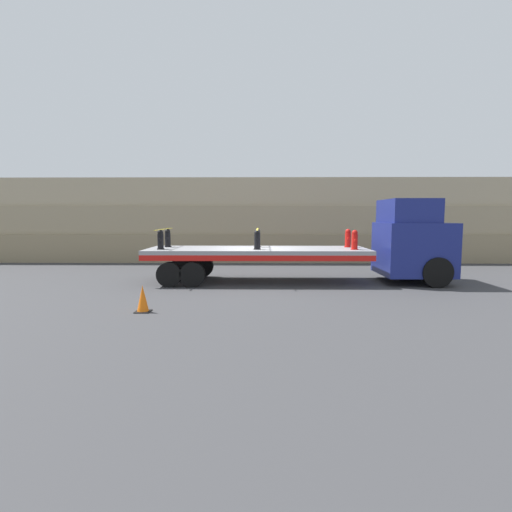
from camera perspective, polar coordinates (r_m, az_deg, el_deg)
ground_plane at (r=15.39m, az=0.20°, el=-3.68°), size 120.00×120.00×0.00m
rock_cliff at (r=22.83m, az=0.41°, el=5.16°), size 60.00×3.30×4.57m
truck_cab at (r=16.28m, az=21.72°, el=1.99°), size 2.46×2.65×3.14m
flatbed_trailer at (r=15.27m, az=-1.97°, el=0.19°), size 8.33×2.68×1.29m
fire_hydrant_black_near_0 at (r=15.10m, az=-13.49°, el=2.24°), size 0.28×0.43×0.72m
fire_hydrant_black_far_0 at (r=16.21m, az=-12.49°, el=2.49°), size 0.28×0.43×0.72m
fire_hydrant_black_near_1 at (r=14.64m, az=0.17°, el=2.29°), size 0.28×0.43×0.72m
fire_hydrant_black_far_1 at (r=15.77m, az=0.22°, el=2.54°), size 0.28×0.43×0.72m
fire_hydrant_red_near_2 at (r=15.02m, az=13.90°, el=2.22°), size 0.28×0.43×0.72m
fire_hydrant_red_far_2 at (r=16.13m, az=12.99°, el=2.47°), size 0.28×0.43×0.72m
cargo_strap_rear at (r=15.64m, az=-13.00°, el=3.76°), size 0.05×2.79×0.01m
cargo_strap_middle at (r=15.19m, az=0.20°, el=3.85°), size 0.05×2.79×0.01m
traffic_cone at (r=10.95m, az=-15.88°, el=-5.91°), size 0.39×0.39×0.71m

